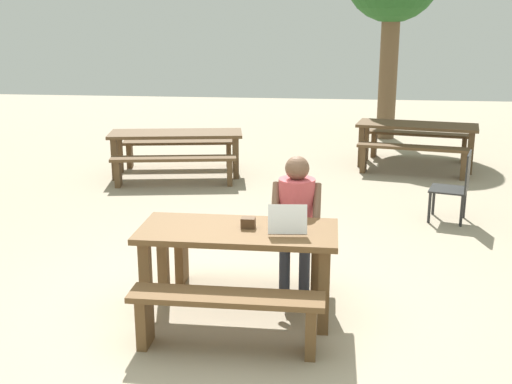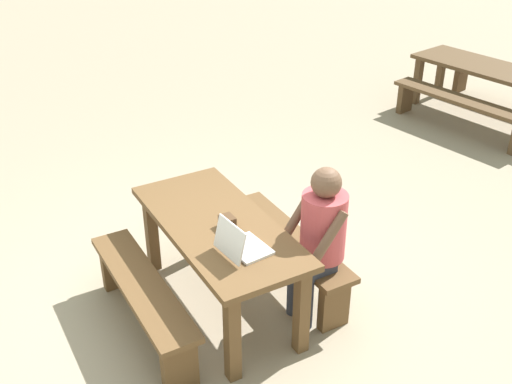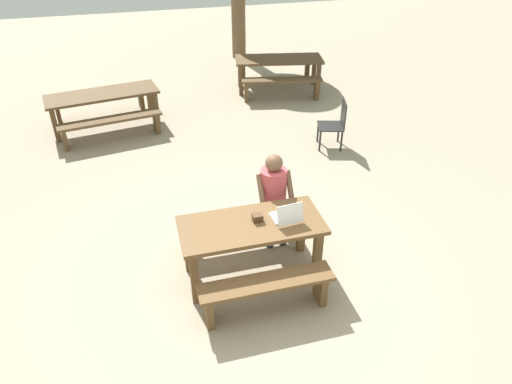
# 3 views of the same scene
# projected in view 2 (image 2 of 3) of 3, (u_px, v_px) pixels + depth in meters

# --- Properties ---
(ground_plane) EXTENTS (30.00, 30.00, 0.00)m
(ground_plane) POSITION_uv_depth(u_px,v_px,m) (221.00, 304.00, 4.92)
(ground_plane) COLOR tan
(picnic_table_front) EXTENTS (1.65, 0.75, 0.77)m
(picnic_table_front) POSITION_uv_depth(u_px,v_px,m) (219.00, 238.00, 4.61)
(picnic_table_front) COLOR brown
(picnic_table_front) RESTS_ON ground
(bench_near) EXTENTS (1.48, 0.30, 0.45)m
(bench_near) POSITION_uv_depth(u_px,v_px,m) (143.00, 296.00, 4.49)
(bench_near) COLOR brown
(bench_near) RESTS_ON ground
(bench_far) EXTENTS (1.48, 0.30, 0.45)m
(bench_far) POSITION_uv_depth(u_px,v_px,m) (288.00, 248.00, 5.02)
(bench_far) COLOR brown
(bench_far) RESTS_ON ground
(laptop) EXTENTS (0.34, 0.33, 0.25)m
(laptop) POSITION_uv_depth(u_px,v_px,m) (241.00, 245.00, 4.19)
(laptop) COLOR white
(laptop) RESTS_ON picnic_table_front
(small_pouch) EXTENTS (0.12, 0.09, 0.09)m
(small_pouch) POSITION_uv_depth(u_px,v_px,m) (227.00, 222.00, 4.47)
(small_pouch) COLOR #4C331E
(small_pouch) RESTS_ON picnic_table_front
(person_seated) EXTENTS (0.44, 0.42, 1.26)m
(person_seated) POSITION_uv_depth(u_px,v_px,m) (320.00, 232.00, 4.47)
(person_seated) COLOR #333847
(person_seated) RESTS_ON ground
(picnic_table_mid) EXTENTS (2.17, 1.06, 0.70)m
(picnic_table_mid) POSITION_uv_depth(u_px,v_px,m) (492.00, 75.00, 7.97)
(picnic_table_mid) COLOR brown
(picnic_table_mid) RESTS_ON ground
(bench_mid_south) EXTENTS (1.89, 0.61, 0.44)m
(bench_mid_south) POSITION_uv_depth(u_px,v_px,m) (460.00, 106.00, 7.74)
(bench_mid_south) COLOR brown
(bench_mid_south) RESTS_ON ground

